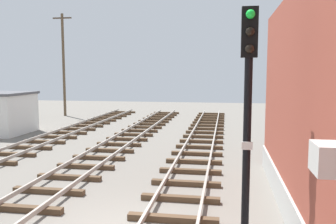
# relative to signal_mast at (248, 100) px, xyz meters

# --- Properties ---
(track_centre) EXTENTS (2.50, 53.56, 0.32)m
(track_centre) POSITION_rel_signal_mast_xyz_m (-6.30, 0.21, -3.30)
(track_centre) COLOR #4C3826
(track_centre) RESTS_ON ground
(signal_mast) EXTENTS (0.36, 0.40, 5.47)m
(signal_mast) POSITION_rel_signal_mast_xyz_m (0.00, 0.00, 0.00)
(signal_mast) COLOR black
(signal_mast) RESTS_ON ground
(control_hut) EXTENTS (3.00, 3.80, 2.76)m
(control_hut) POSITION_rel_signal_mast_xyz_m (-15.00, 13.15, -2.04)
(control_hut) COLOR silver
(control_hut) RESTS_ON ground
(utility_pole_far) EXTENTS (1.80, 0.24, 9.46)m
(utility_pole_far) POSITION_rel_signal_mast_xyz_m (-15.52, 23.09, 1.50)
(utility_pole_far) COLOR brown
(utility_pole_far) RESTS_ON ground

